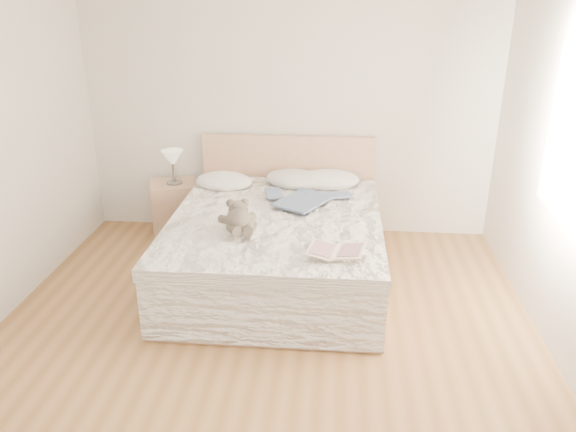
# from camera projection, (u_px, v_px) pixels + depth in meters

# --- Properties ---
(floor) EXTENTS (4.00, 4.50, 0.00)m
(floor) POSITION_uv_depth(u_px,v_px,m) (259.00, 357.00, 3.83)
(floor) COLOR brown
(floor) RESTS_ON ground
(wall_back) EXTENTS (4.00, 0.02, 2.70)m
(wall_back) POSITION_uv_depth(u_px,v_px,m) (288.00, 99.00, 5.40)
(wall_back) COLOR silver
(wall_back) RESTS_ON ground
(bed) EXTENTS (1.72, 2.14, 1.00)m
(bed) POSITION_uv_depth(u_px,v_px,m) (277.00, 243.00, 4.82)
(bed) COLOR tan
(bed) RESTS_ON floor
(nightstand) EXTENTS (0.55, 0.51, 0.56)m
(nightstand) POSITION_uv_depth(u_px,v_px,m) (176.00, 209.00, 5.63)
(nightstand) COLOR tan
(nightstand) RESTS_ON floor
(table_lamp) EXTENTS (0.24, 0.24, 0.33)m
(table_lamp) POSITION_uv_depth(u_px,v_px,m) (173.00, 160.00, 5.41)
(table_lamp) COLOR #504A46
(table_lamp) RESTS_ON nightstand
(pillow_left) EXTENTS (0.59, 0.44, 0.16)m
(pillow_left) POSITION_uv_depth(u_px,v_px,m) (224.00, 181.00, 5.32)
(pillow_left) COLOR white
(pillow_left) RESTS_ON bed
(pillow_middle) EXTENTS (0.68, 0.57, 0.17)m
(pillow_middle) POSITION_uv_depth(u_px,v_px,m) (295.00, 179.00, 5.36)
(pillow_middle) COLOR silver
(pillow_middle) RESTS_ON bed
(pillow_right) EXTENTS (0.63, 0.47, 0.18)m
(pillow_right) POSITION_uv_depth(u_px,v_px,m) (328.00, 180.00, 5.36)
(pillow_right) COLOR white
(pillow_right) RESTS_ON bed
(blouse) EXTENTS (0.77, 0.78, 0.02)m
(blouse) POSITION_uv_depth(u_px,v_px,m) (304.00, 200.00, 4.86)
(blouse) COLOR #415273
(blouse) RESTS_ON bed
(photo_book) EXTENTS (0.36, 0.32, 0.02)m
(photo_book) POSITION_uv_depth(u_px,v_px,m) (227.00, 184.00, 5.28)
(photo_book) COLOR white
(photo_book) RESTS_ON bed
(childrens_book) EXTENTS (0.44, 0.34, 0.03)m
(childrens_book) POSITION_uv_depth(u_px,v_px,m) (336.00, 251.00, 3.93)
(childrens_book) COLOR #FFEECB
(childrens_book) RESTS_ON bed
(teddy_bear) EXTENTS (0.36, 0.42, 0.19)m
(teddy_bear) POSITION_uv_depth(u_px,v_px,m) (239.00, 228.00, 4.25)
(teddy_bear) COLOR brown
(teddy_bear) RESTS_ON bed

